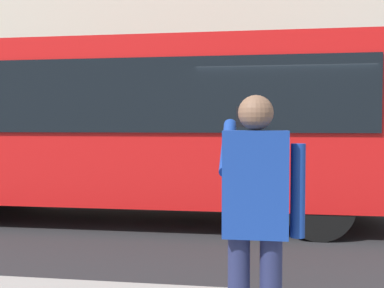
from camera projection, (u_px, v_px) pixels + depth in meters
The scene contains 3 objects.
ground_plane at pixel (279, 224), 7.61m from camera, with size 60.00×60.00×0.00m, color #232326.
red_bus at pixel (135, 124), 8.01m from camera, with size 9.05×2.54×3.08m.
pedestrian_photographer at pixel (256, 208), 2.85m from camera, with size 0.53×0.52×1.70m.
Camera 1 is at (0.35, 7.68, 1.67)m, focal length 42.60 mm.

